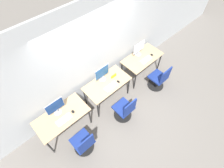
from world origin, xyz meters
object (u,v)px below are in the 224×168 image
at_px(mouse_left, 73,112).
at_px(keyboard_right, 146,60).
at_px(monitor_left, 55,107).
at_px(monitor_center, 102,73).
at_px(keyboard_left, 64,120).
at_px(keyboard_center, 111,86).
at_px(office_chair_left, 84,144).
at_px(mouse_right, 152,55).
at_px(mouse_center, 118,82).
at_px(office_chair_right, 159,79).
at_px(office_chair_center, 125,110).
at_px(monitor_right, 139,48).

xyz_separation_m(mouse_left, keyboard_right, (2.50, -0.04, -0.01)).
bearing_deg(monitor_left, keyboard_right, -5.65).
bearing_deg(monitor_center, keyboard_right, -12.90).
xyz_separation_m(monitor_left, keyboard_left, (0.00, -0.25, -0.23)).
bearing_deg(keyboard_right, keyboard_center, -179.31).
height_order(office_chair_left, mouse_right, office_chair_left).
bearing_deg(monitor_center, mouse_center, -55.42).
bearing_deg(office_chair_left, office_chair_right, 0.17).
bearing_deg(mouse_center, mouse_right, 2.07).
relative_size(monitor_left, monitor_center, 1.00).
height_order(office_chair_center, keyboard_right, office_chair_center).
distance_m(keyboard_left, office_chair_left, 0.71).
height_order(office_chair_left, monitor_right, monitor_right).
distance_m(office_chair_left, monitor_center, 1.72).
bearing_deg(office_chair_right, office_chair_center, -178.66).
xyz_separation_m(keyboard_left, monitor_center, (1.38, 0.30, 0.23)).
height_order(keyboard_center, office_chair_right, office_chair_right).
xyz_separation_m(mouse_center, office_chair_right, (1.14, -0.53, -0.39)).
relative_size(monitor_right, office_chair_right, 0.51).
height_order(monitor_right, keyboard_right, monitor_right).
height_order(office_chair_left, monitor_center, monitor_center).
xyz_separation_m(keyboard_left, mouse_center, (1.62, -0.05, 0.01)).
relative_size(office_chair_left, mouse_right, 9.62).
xyz_separation_m(monitor_left, office_chair_left, (0.04, -0.84, -0.61)).
bearing_deg(mouse_center, monitor_center, 124.58).
xyz_separation_m(mouse_left, office_chair_center, (1.07, -0.64, -0.39)).
distance_m(monitor_left, monitor_right, 2.76).
xyz_separation_m(monitor_center, office_chair_center, (-0.06, -0.91, -0.61)).
bearing_deg(mouse_center, mouse_left, 176.74).
xyz_separation_m(mouse_left, mouse_center, (1.37, -0.08, 0.00)).
distance_m(mouse_center, keyboard_right, 1.14).
distance_m(keyboard_left, keyboard_center, 1.38).
distance_m(monitor_left, mouse_left, 0.41).
bearing_deg(monitor_left, monitor_right, 0.81).
distance_m(keyboard_left, monitor_center, 1.43).
height_order(keyboard_left, keyboard_right, same).
bearing_deg(office_chair_left, monitor_right, 17.97).
bearing_deg(office_chair_center, monitor_left, 146.76).
distance_m(monitor_left, office_chair_right, 2.96).
xyz_separation_m(monitor_right, mouse_right, (0.27, -0.30, -0.22)).
height_order(office_chair_left, mouse_center, office_chair_left).
relative_size(mouse_center, office_chair_right, 0.10).
xyz_separation_m(keyboard_left, monitor_right, (2.76, 0.29, 0.23)).
distance_m(keyboard_left, monitor_right, 2.79).
bearing_deg(keyboard_right, office_chair_center, -157.47).
bearing_deg(monitor_right, keyboard_left, -173.93).
relative_size(keyboard_center, office_chair_right, 0.42).
bearing_deg(mouse_left, mouse_center, -3.26).
xyz_separation_m(keyboard_left, mouse_left, (0.26, 0.03, 0.01)).
bearing_deg(mouse_right, office_chair_left, -168.89).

